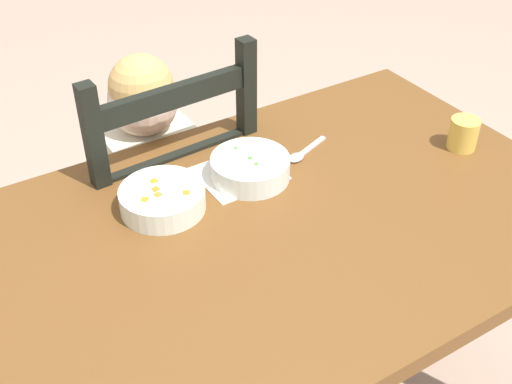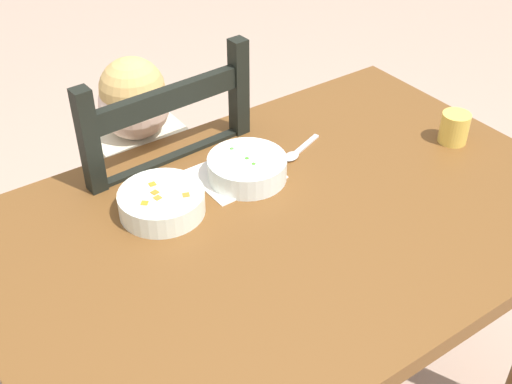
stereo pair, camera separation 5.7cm
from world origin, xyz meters
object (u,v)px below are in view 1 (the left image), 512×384
object	(u,v)px
dining_table	(289,258)
bowl_of_carrots	(162,198)
bowl_of_peas	(249,168)
spoon	(301,154)
drinking_cup	(463,133)
child_figure	(155,176)
dining_chair	(162,223)

from	to	relation	value
dining_table	bowl_of_carrots	bearing A→B (deg)	143.33
bowl_of_peas	spoon	distance (m)	0.15
bowl_of_carrots	spoon	size ratio (longest dim) A/B	1.29
dining_table	drinking_cup	bearing A→B (deg)	0.27
bowl_of_carrots	drinking_cup	world-z (taller)	drinking_cup
bowl_of_peas	bowl_of_carrots	distance (m)	0.21
dining_table	spoon	world-z (taller)	spoon
bowl_of_peas	child_figure	bearing A→B (deg)	109.38
bowl_of_peas	drinking_cup	xyz separation A→B (m)	(0.48, -0.15, 0.01)
bowl_of_peas	spoon	world-z (taller)	bowl_of_peas
bowl_of_carrots	spoon	distance (m)	0.35
child_figure	spoon	xyz separation A→B (m)	(0.25, -0.28, 0.14)
dining_chair	bowl_of_peas	world-z (taller)	dining_chair
dining_table	dining_chair	bearing A→B (deg)	102.87
bowl_of_carrots	drinking_cup	bearing A→B (deg)	-12.52
dining_table	bowl_of_carrots	distance (m)	0.30
bowl_of_peas	dining_table	bearing A→B (deg)	-89.04
dining_chair	child_figure	bearing A→B (deg)	-162.33
bowl_of_carrots	spoon	world-z (taller)	bowl_of_carrots
child_figure	dining_table	bearing A→B (deg)	-76.74
dining_chair	bowl_of_peas	size ratio (longest dim) A/B	5.70
bowl_of_peas	bowl_of_carrots	xyz separation A→B (m)	(-0.21, -0.00, -0.00)
dining_chair	spoon	xyz separation A→B (m)	(0.25, -0.28, 0.30)
dining_chair	drinking_cup	world-z (taller)	dining_chair
dining_chair	child_figure	xyz separation A→B (m)	(-0.00, -0.00, 0.16)
drinking_cup	bowl_of_carrots	bearing A→B (deg)	167.48
spoon	drinking_cup	xyz separation A→B (m)	(0.34, -0.17, 0.03)
drinking_cup	dining_chair	bearing A→B (deg)	142.55
bowl_of_peas	drinking_cup	bearing A→B (deg)	-17.57
child_figure	spoon	world-z (taller)	child_figure
spoon	child_figure	bearing A→B (deg)	131.67
child_figure	drinking_cup	bearing A→B (deg)	-37.25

